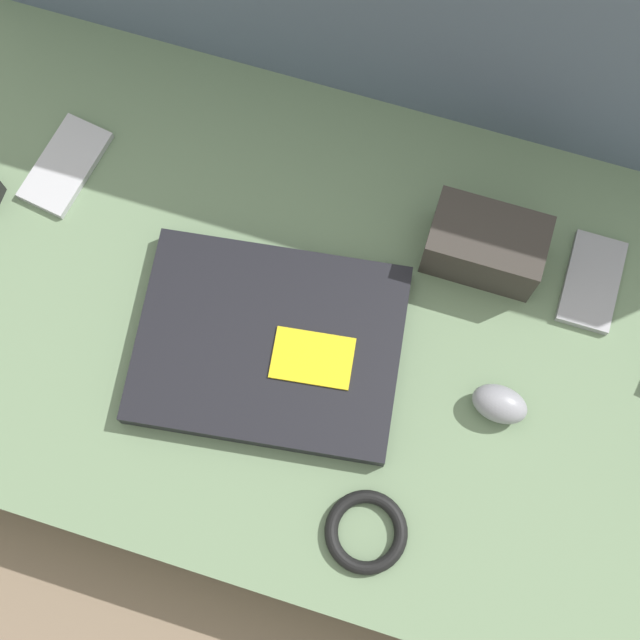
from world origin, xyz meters
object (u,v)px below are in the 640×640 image
laptop (270,344)px  camera_pouch (485,245)px  computer_mouse (500,404)px  phone_black (65,165)px  phone_small (592,282)px

laptop → camera_pouch: bearing=33.7°
computer_mouse → camera_pouch: size_ratio=0.50×
phone_black → phone_small: 0.65m
phone_small → laptop: bearing=-151.3°
laptop → camera_pouch: (0.20, 0.18, 0.02)m
phone_small → camera_pouch: camera_pouch is taller
laptop → phone_black: size_ratio=2.46×
computer_mouse → phone_small: bearing=73.1°
laptop → phone_black: (-0.31, 0.14, -0.01)m
computer_mouse → camera_pouch: camera_pouch is taller
phone_black → laptop: bearing=-15.8°
phone_small → camera_pouch: size_ratio=0.88×
laptop → camera_pouch: size_ratio=2.48×
computer_mouse → phone_black: computer_mouse is taller
phone_black → phone_small: size_ratio=1.14×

